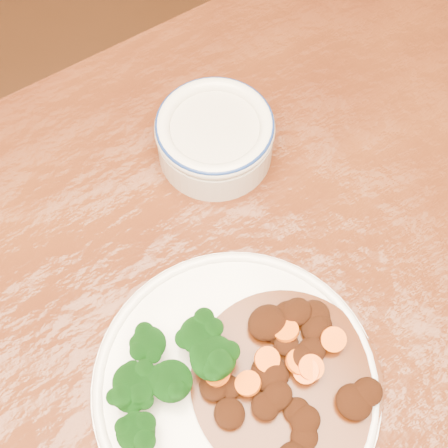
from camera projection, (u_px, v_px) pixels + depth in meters
dining_table at (187, 413)px, 0.70m from camera, size 1.59×1.06×0.75m
dinner_plate at (236, 385)px, 0.63m from camera, size 0.29×0.29×0.02m
broccoli_florets at (168, 373)px, 0.60m from camera, size 0.14×0.10×0.05m
mince_stew at (289, 372)px, 0.62m from camera, size 0.19×0.19×0.03m
dip_bowl at (215, 136)px, 0.73m from camera, size 0.14×0.14×0.06m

